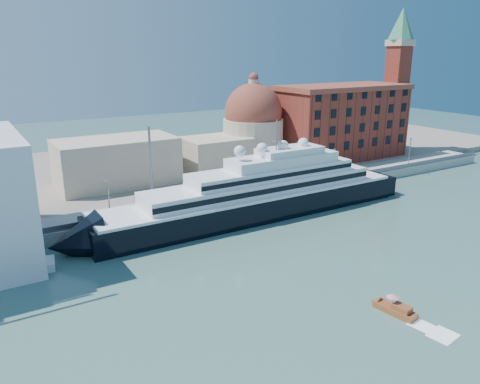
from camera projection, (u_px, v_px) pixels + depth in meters
ground at (323, 253)px, 85.65m from camera, size 400.00×400.00×0.00m
quay at (230, 198)px, 113.10m from camera, size 180.00×10.00×2.50m
land at (165, 165)px, 146.71m from camera, size 260.00×72.00×2.00m
quay_fence at (240, 196)px, 108.88m from camera, size 180.00×0.10×1.20m
superyacht at (246, 200)px, 101.99m from camera, size 82.94×11.50×24.79m
service_barge at (16, 268)px, 77.65m from camera, size 13.13×6.22×2.84m
water_taxi at (396, 309)px, 65.62m from camera, size 2.94×6.30×2.88m
warehouse at (342, 121)px, 150.03m from camera, size 43.00×19.00×23.25m
campanile at (398, 72)px, 157.62m from camera, size 8.40×8.40×47.00m
church at (208, 141)px, 132.88m from camera, size 66.00×18.00×25.50m
lamp_posts at (184, 172)px, 102.90m from camera, size 120.80×2.40×18.00m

